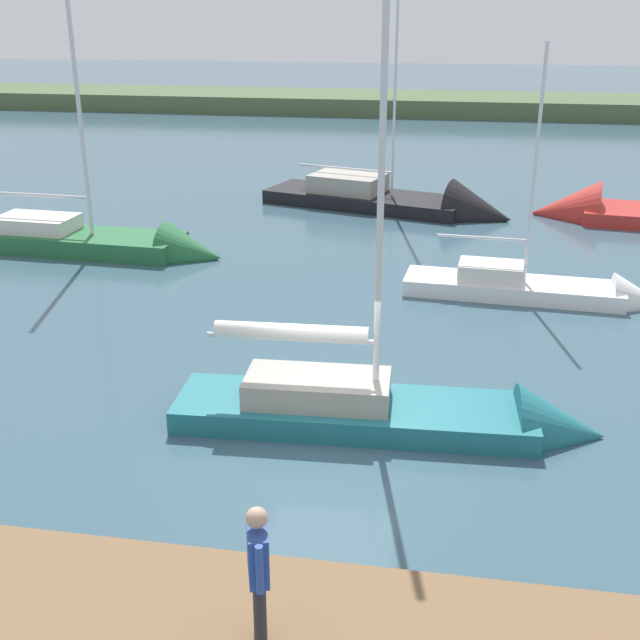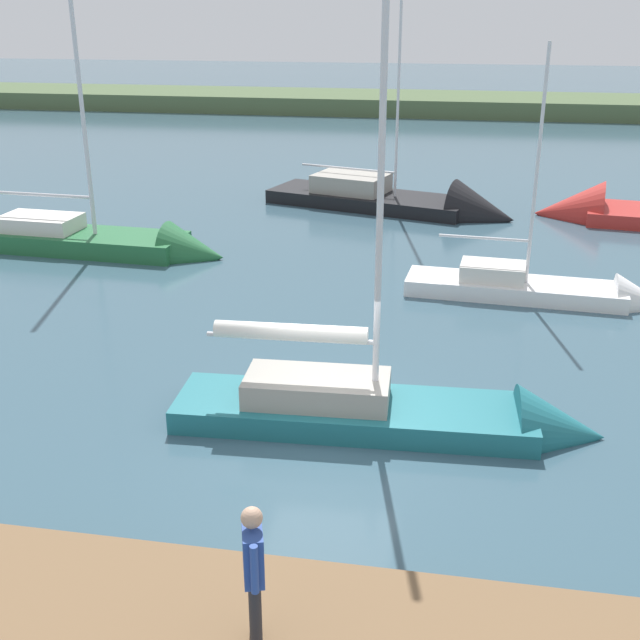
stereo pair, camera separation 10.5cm
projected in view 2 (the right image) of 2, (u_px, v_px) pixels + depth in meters
ground_plane at (329, 433)px, 14.84m from camera, size 200.00×200.00×0.00m
far_shoreline at (437, 112)px, 58.88m from camera, size 180.00×8.00×2.40m
sailboat_far_right at (409, 419)px, 14.97m from camera, size 8.03×2.12×9.28m
sailboat_mid_channel at (414, 207)px, 30.61m from camera, size 9.99×5.14×11.59m
sailboat_behind_pier at (550, 294)px, 21.48m from camera, size 6.94×2.03×7.25m
sailboat_far_left at (107, 247)px, 25.61m from camera, size 9.05×2.54×10.60m
person_on_dock at (253, 565)px, 8.77m from camera, size 0.35×0.64×1.78m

